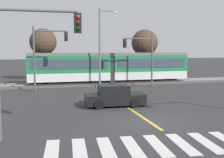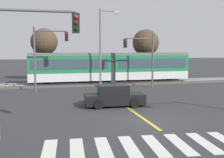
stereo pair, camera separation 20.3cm
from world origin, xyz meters
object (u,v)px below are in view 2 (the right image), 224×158
traffic_light_near_left (25,49)px  traffic_light_far_left (46,49)px  light_rail_tram (111,66)px  bare_tree_east (146,43)px  traffic_light_far_right (143,53)px  street_lamp_centre (102,43)px  sedan_crossing (114,96)px  bare_tree_west (44,42)px

traffic_light_near_left → traffic_light_far_left: traffic_light_far_left is taller
light_rail_tram → traffic_light_far_left: (-7.32, -4.29, 1.99)m
light_rail_tram → bare_tree_east: 8.03m
light_rail_tram → traffic_light_far_right: traffic_light_far_right is taller
traffic_light_near_left → traffic_light_far_left: size_ratio=0.99×
traffic_light_far_right → street_lamp_centre: 4.37m
traffic_light_far_right → bare_tree_east: size_ratio=0.85×
sedan_crossing → traffic_light_far_left: size_ratio=0.70×
light_rail_tram → bare_tree_west: size_ratio=2.79×
light_rail_tram → traffic_light_near_left: (-8.37, -18.71, 2.00)m
light_rail_tram → bare_tree_west: 9.31m
bare_tree_east → traffic_light_near_left: bearing=-121.7°
sedan_crossing → street_lamp_centre: 10.81m
bare_tree_west → light_rail_tram: bearing=-33.1°
traffic_light_near_left → sedan_crossing: bearing=47.6°
bare_tree_east → traffic_light_far_left: bearing=-146.5°
street_lamp_centre → sedan_crossing: bearing=-97.0°
traffic_light_near_left → street_lamp_centre: bearing=67.0°
traffic_light_near_left → traffic_light_far_left: 14.46m
sedan_crossing → traffic_light_far_right: 10.37m
traffic_light_near_left → bare_tree_west: bare_tree_west is taller
light_rail_tram → traffic_light_far_left: 8.72m
traffic_light_far_right → traffic_light_near_left: 18.16m
traffic_light_near_left → traffic_light_far_left: (1.05, 14.42, -0.01)m
light_rail_tram → traffic_light_far_left: size_ratio=3.02×
street_lamp_centre → bare_tree_east: (7.53, 7.12, 0.20)m
traffic_light_far_left → bare_tree_east: (13.32, 8.82, 0.83)m
traffic_light_far_right → bare_tree_west: bare_tree_west is taller
sedan_crossing → bare_tree_west: 18.51m
traffic_light_near_left → bare_tree_west: (0.95, 23.55, 0.86)m
light_rail_tram → bare_tree_west: bearing=146.9°
sedan_crossing → street_lamp_centre: bearing=83.0°
light_rail_tram → sedan_crossing: bearing=-102.4°
bare_tree_east → light_rail_tram: bearing=-143.0°
street_lamp_centre → bare_tree_west: 9.48m
traffic_light_far_right → traffic_light_far_left: 9.76m
street_lamp_centre → traffic_light_near_left: bearing=-113.0°
sedan_crossing → traffic_light_far_right: bearing=58.4°
light_rail_tram → traffic_light_far_left: bearing=-149.6°
traffic_light_near_left → street_lamp_centre: street_lamp_centre is taller
traffic_light_far_right → traffic_light_far_left: size_ratio=0.92×
light_rail_tram → street_lamp_centre: bearing=-120.6°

